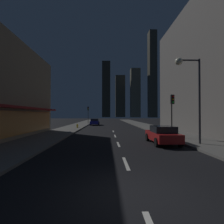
{
  "coord_description": "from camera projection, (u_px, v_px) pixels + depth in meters",
  "views": [
    {
      "loc": [
        -0.94,
        -5.01,
        2.37
      ],
      "look_at": [
        0.0,
        24.08,
        2.81
      ],
      "focal_mm": 27.11,
      "sensor_mm": 36.0,
      "label": 1
    }
  ],
  "objects": [
    {
      "name": "traffic_light_near_right",
      "position": [
        172.0,
        106.0,
        16.56
      ],
      "size": [
        0.32,
        0.48,
        4.2
      ],
      "color": "#2D2D2D",
      "rests_on": "sidewalk_right"
    },
    {
      "name": "ground_plane",
      "position": [
        111.0,
        126.0,
        36.98
      ],
      "size": [
        78.0,
        136.0,
        0.1
      ],
      "primitive_type": "cube",
      "color": "black"
    },
    {
      "name": "car_parked_near",
      "position": [
        162.0,
        135.0,
        13.72
      ],
      "size": [
        1.98,
        4.24,
        1.45
      ],
      "color": "#B21919",
      "rests_on": "ground"
    },
    {
      "name": "skyscraper_distant_mid",
      "position": [
        120.0,
        96.0,
        157.54
      ],
      "size": [
        8.81,
        5.65,
        38.79
      ],
      "primitive_type": "cube",
      "color": "#444033",
      "rests_on": "ground"
    },
    {
      "name": "street_lamp_right",
      "position": [
        189.0,
        79.0,
        12.95
      ],
      "size": [
        1.96,
        0.56,
        6.58
      ],
      "color": "#38383D",
      "rests_on": "sidewalk_right"
    },
    {
      "name": "sidewalk_right",
      "position": [
        143.0,
        125.0,
        37.21
      ],
      "size": [
        4.0,
        76.0,
        0.15
      ],
      "primitive_type": "cube",
      "color": "#605E59",
      "rests_on": "ground"
    },
    {
      "name": "car_parked_far",
      "position": [
        95.0,
        122.0,
        37.88
      ],
      "size": [
        1.98,
        4.24,
        1.45
      ],
      "color": "navy",
      "rests_on": "ground"
    },
    {
      "name": "traffic_light_far_left",
      "position": [
        88.0,
        111.0,
        41.71
      ],
      "size": [
        0.32,
        0.48,
        4.2
      ],
      "color": "#2D2D2D",
      "rests_on": "sidewalk_left"
    },
    {
      "name": "skyscraper_distant_tall",
      "position": [
        106.0,
        90.0,
        154.52
      ],
      "size": [
        7.34,
        8.67,
        50.47
      ],
      "primitive_type": "cube",
      "color": "#2F2D23",
      "rests_on": "ground"
    },
    {
      "name": "skyscraper_distant_slender",
      "position": [
        152.0,
        74.0,
        139.69
      ],
      "size": [
        6.12,
        8.26,
        71.23
      ],
      "primitive_type": "cube",
      "color": "#3D3A2D",
      "rests_on": "ground"
    },
    {
      "name": "fire_hydrant_far_left",
      "position": [
        77.0,
        126.0,
        28.62
      ],
      "size": [
        0.42,
        0.3,
        0.65
      ],
      "color": "gold",
      "rests_on": "sidewalk_left"
    },
    {
      "name": "lane_marking_center",
      "position": [
        118.0,
        144.0,
        13.39
      ],
      "size": [
        0.16,
        23.0,
        0.01
      ],
      "color": "silver",
      "rests_on": "ground"
    },
    {
      "name": "skyscraper_distant_short",
      "position": [
        135.0,
        93.0,
        145.44
      ],
      "size": [
        7.94,
        7.63,
        41.72
      ],
      "primitive_type": "cube",
      "color": "#605B48",
      "rests_on": "ground"
    },
    {
      "name": "sidewalk_left",
      "position": [
        79.0,
        125.0,
        36.75
      ],
      "size": [
        4.0,
        76.0,
        0.15
      ],
      "primitive_type": "cube",
      "color": "#605E59",
      "rests_on": "ground"
    }
  ]
}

